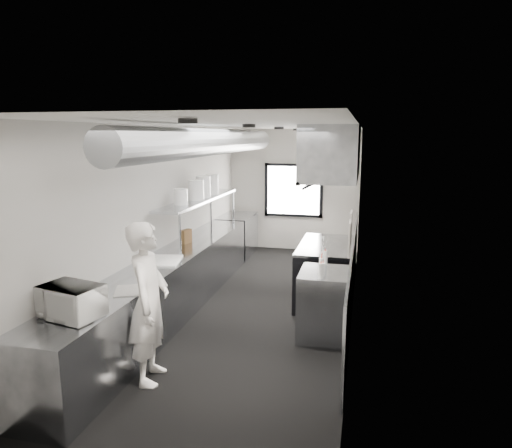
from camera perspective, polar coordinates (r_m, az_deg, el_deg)
The scene contains 35 objects.
floor at distance 7.27m, azimuth -0.40°, elevation -10.54°, with size 3.00×8.00×0.01m, color black.
ceiling at distance 6.76m, azimuth -0.44°, elevation 12.12°, with size 3.00×8.00×0.01m, color silver.
wall_back at distance 10.76m, azimuth 4.67°, elevation 4.18°, with size 3.00×0.02×2.80m, color #B2AFA9.
wall_front at distance 3.28m, azimuth -17.69°, elevation -12.18°, with size 3.00×0.02×2.80m, color #B2AFA9.
wall_left at distance 7.38m, azimuth -11.81°, elevation 0.87°, with size 0.02×8.00×2.80m, color #B2AFA9.
wall_right at distance 6.69m, azimuth 12.16°, elevation -0.17°, with size 0.02×8.00×2.80m, color #B2AFA9.
wall_cladding at distance 7.18m, azimuth 11.79°, elevation -6.38°, with size 0.03×5.50×1.10m, color gray.
hvac_duct at distance 7.34m, azimuth -5.07°, elevation 10.04°, with size 0.40×0.40×6.40m, color gray.
service_window at distance 10.73m, azimuth 4.64°, elevation 4.15°, with size 1.36×0.05×1.25m.
exhaust_hood at distance 7.29m, azimuth 9.41°, elevation 8.67°, with size 0.81×2.20×0.88m.
prep_counter at distance 7.02m, azimuth -10.64°, elevation -7.60°, with size 0.70×6.00×0.90m, color gray.
pass_shelf at distance 8.15m, azimuth -6.90°, elevation 2.92°, with size 0.45×3.00×0.68m.
range at distance 7.61m, azimuth 8.52°, elevation -5.91°, with size 0.88×1.60×0.94m.
bottle_station at distance 6.29m, azimuth 8.42°, elevation -9.77°, with size 0.65×0.80×0.90m, color gray.
far_work_table at distance 10.39m, azimuth -2.37°, elevation -1.36°, with size 0.70×1.20×0.90m, color gray.
notice_sheet_a at distance 5.47m, azimuth 11.62°, elevation -0.46°, with size 0.02×0.28×0.38m, color beige.
notice_sheet_b at distance 5.14m, azimuth 11.47°, elevation -1.76°, with size 0.02×0.28×0.38m, color beige.
line_cook at distance 5.17m, azimuth -13.08°, elevation -9.44°, with size 0.65×0.42×1.77m, color white.
microwave at distance 4.92m, azimuth -21.86°, elevation -8.85°, with size 0.54×0.41×0.32m, color white.
deli_tub_a at distance 5.25m, azimuth -22.00°, elevation -8.92°, with size 0.14×0.14×0.10m, color beige.
deli_tub_b at distance 5.31m, azimuth -21.48°, elevation -8.62°, with size 0.15×0.15×0.10m, color beige.
newspaper at distance 5.55m, azimuth -15.32°, elevation -7.91°, with size 0.33×0.41×0.01m, color silver.
small_plate at distance 6.05m, azimuth -13.01°, elevation -6.17°, with size 0.20×0.20×0.02m, color white.
pastry at distance 6.04m, azimuth -13.03°, elevation -5.73°, with size 0.08×0.08×0.08m, color tan.
cutting_board at distance 6.69m, azimuth -11.34°, elevation -4.44°, with size 0.45×0.60×0.02m, color silver.
knife_block at distance 7.72m, azimuth -8.64°, elevation -1.51°, with size 0.09×0.21×0.23m, color brown.
plate_stack_a at distance 7.42m, azimuth -9.25°, elevation 3.35°, with size 0.22×0.22×0.26m, color white.
plate_stack_b at distance 7.94m, azimuth -7.36°, elevation 4.19°, with size 0.26×0.26×0.34m, color white.
plate_stack_c at distance 8.29m, azimuth -6.52°, elevation 4.61°, with size 0.27×0.27×0.38m, color white.
plate_stack_d at distance 8.68m, azimuth -5.42°, elevation 4.91°, with size 0.24×0.24×0.37m, color white.
squeeze_bottle_a at distance 5.83m, azimuth 8.02°, elevation -5.74°, with size 0.07×0.07×0.20m, color silver.
squeeze_bottle_b at distance 5.93m, azimuth 8.27°, elevation -5.59°, with size 0.06×0.06×0.17m, color silver.
squeeze_bottle_c at distance 6.11m, azimuth 8.07°, elevation -5.02°, with size 0.06×0.06×0.19m, color silver.
squeeze_bottle_d at distance 6.31m, azimuth 8.13°, elevation -4.57°, with size 0.06×0.06×0.17m, color silver.
squeeze_bottle_e at distance 6.43m, azimuth 8.52°, elevation -4.15°, with size 0.07×0.07×0.20m, color silver.
Camera 1 is at (1.61, -6.57, 2.66)m, focal length 32.40 mm.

